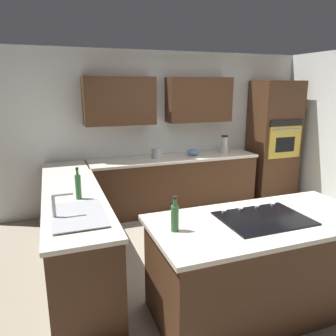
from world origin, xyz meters
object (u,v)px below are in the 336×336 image
Objects in this scene: wall_oven at (273,141)px; mixing_bowl at (193,152)px; blender at (224,145)px; sink_unit at (77,215)px; cooktop at (263,218)px; dish_soap_bottle at (78,186)px; oil_bottle at (175,217)px; kettle at (156,153)px.

mixing_bowl is at bearing -1.19° from wall_oven.
wall_oven is 6.89× the size of blender.
sink_unit reaches higher than cooktop.
dish_soap_bottle is at bearing -36.64° from cooktop.
wall_oven reaches higher than dish_soap_bottle.
sink_unit is 2.38× the size of oil_bottle.
blender is at bearing -180.00° from mixing_bowl.
sink_unit is 0.92× the size of cooktop.
wall_oven is 2.80× the size of cooktop.
dish_soap_bottle is (2.02, 1.59, 0.08)m from mixing_bowl.
kettle is 0.50× the size of dish_soap_bottle.
blender is 1.54× the size of mixing_bowl.
oil_bottle is at bearing 140.91° from sink_unit.
cooktop is 2.93m from blender.
oil_bottle is (2.96, 2.62, -0.05)m from wall_oven.
wall_oven reaches higher than kettle.
mixing_bowl is (-2.08, -2.07, 0.04)m from sink_unit.
oil_bottle is at bearing 121.76° from dish_soap_bottle.
oil_bottle is at bearing 53.51° from blender.
mixing_bowl is at bearing -101.28° from cooktop.
oil_bottle is (-0.72, 0.58, 0.10)m from sink_unit.
cooktop is 0.83m from oil_bottle.
cooktop is 4.48× the size of kettle.
blender is at bearing -148.70° from dish_soap_bottle.
mixing_bowl is (0.60, 0.00, -0.08)m from blender.
cooktop is at bearing 67.11° from blender.
blender is at bearing -142.27° from sink_unit.
wall_oven is at bearing -156.70° from dish_soap_bottle.
oil_bottle is at bearing -2.87° from cooktop.
kettle is at bearing -130.70° from dish_soap_bottle.
wall_oven is at bearing 178.81° from mixing_bowl.
oil_bottle is (1.36, 2.65, 0.06)m from mixing_bowl.
dish_soap_bottle reaches higher than oil_bottle.
sink_unit is at bearing 29.00° from wall_oven.
oil_bottle reaches higher than cooktop.
kettle reaches higher than mixing_bowl.
sink_unit is 0.50m from dish_soap_bottle.
sink_unit is at bearing 83.05° from dish_soap_bottle.
sink_unit is 3.49× the size of mixing_bowl.
cooktop is 2.75m from mixing_bowl.
sink_unit is 3.39m from blender.
dish_soap_bottle is at bearing 38.25° from mixing_bowl.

